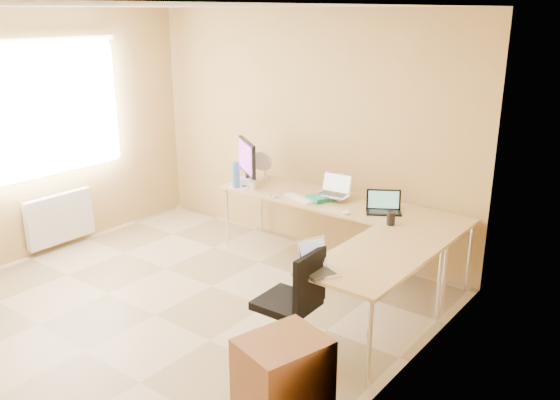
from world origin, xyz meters
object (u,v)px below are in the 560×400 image
Objects in this scene: desk_fan at (265,166)px; cabinet at (283,391)px; desk_main at (338,235)px; laptop_black at (384,202)px; desk_return at (374,298)px; laptop_center at (333,185)px; monitor at (247,162)px; keyboard at (299,199)px; laptop_return at (320,261)px; office_chair at (287,295)px; mug at (253,185)px; water_bottle at (236,175)px.

cabinet is at bearing -52.44° from desk_fan.
laptop_black is at bearing -4.34° from desk_main.
cabinet is at bearing -83.88° from desk_return.
laptop_center is 0.48× the size of cabinet.
monitor is 1.56× the size of keyboard.
laptop_return is 0.32× the size of office_chair.
desk_main is 9.04× the size of laptop_return.
laptop_center is 1.02× the size of laptop_black.
monitor reaches higher than desk_return.
mug reaches higher than cabinet.
monitor reaches higher than water_bottle.
laptop_center reaches higher than mug.
keyboard is (-0.36, -0.20, 0.37)m from desk_main.
desk_return is 3.48× the size of keyboard.
monitor is 2.00× the size of water_bottle.
desk_main is 1.40m from desk_return.
office_chair is 1.29× the size of cabinet.
laptop_center is 1.09m from water_bottle.
laptop_center reaches higher than desk_return.
laptop_return is 0.42× the size of cabinet.
water_bottle is 0.32× the size of office_chair.
laptop_black is 1.67m from water_bottle.
laptop_return is at bearing -62.49° from desk_main.
desk_main is 7.95× the size of laptop_center.
desk_return is (0.98, -1.00, 0.00)m from desk_main.
laptop_black is at bearing 88.94° from office_chair.
desk_fan is at bearing 130.92° from office_chair.
cabinet is at bearing -136.78° from laptop_return.
desk_fan is (0.00, 0.50, 0.00)m from water_bottle.
monitor is 0.64× the size of office_chair.
office_chair is at bearing 126.86° from laptop_return.
cabinet is at bearing -107.92° from laptop_black.
desk_main is 1.27m from water_bottle.
mug is 3.03m from cabinet.
monitor is 0.83× the size of cabinet.
laptop_center is 2.73m from cabinet.
laptop_center is at bearing -178.59° from desk_main.
monitor is 2.30m from office_chair.
water_bottle is at bearing -55.69° from monitor.
mug is 2.19m from laptop_return.
desk_return is at bearing 52.98° from office_chair.
laptop_center is (-1.05, 1.00, 0.52)m from desk_return.
laptop_center is (-0.07, -0.00, 0.52)m from desk_main.
monitor reaches higher than laptop_black.
office_chair is at bearing -50.44° from desk_fan.
mug is at bearing 158.01° from desk_return.
desk_fan is 0.32× the size of office_chair.
desk_fan reaches higher than keyboard.
laptop_black is at bearing -11.59° from desk_fan.
laptop_center is 1.07m from desk_fan.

